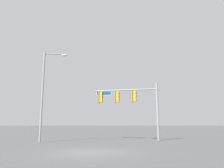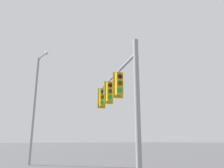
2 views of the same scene
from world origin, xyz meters
name	(u,v)px [view 1 (image 1 of 2)]	position (x,y,z in m)	size (l,w,h in m)	color
ground_plane	(91,152)	(0.00, 0.00, 0.00)	(400.00, 400.00, 0.00)	#474749
signal_pole_near	(129,100)	(-3.05, -9.37, 3.98)	(6.34, 1.82, 5.60)	gray
street_lamp	(45,89)	(4.78, -6.98, 4.71)	(2.19, 0.42, 8.20)	gray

